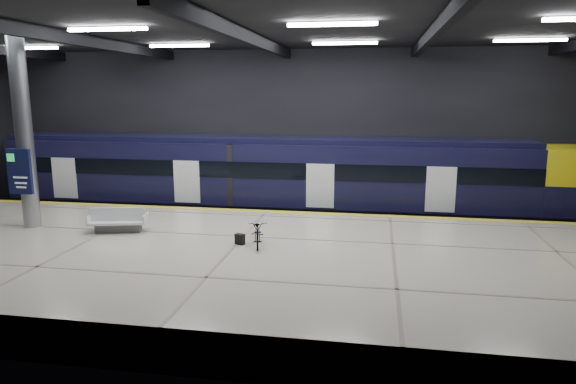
# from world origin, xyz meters

# --- Properties ---
(ground) EXTENTS (30.00, 30.00, 0.00)m
(ground) POSITION_xyz_m (0.00, 0.00, 0.00)
(ground) COLOR black
(ground) RESTS_ON ground
(room_shell) EXTENTS (30.10, 16.10, 8.05)m
(room_shell) POSITION_xyz_m (-0.00, 0.00, 5.72)
(room_shell) COLOR black
(room_shell) RESTS_ON ground
(platform) EXTENTS (30.00, 11.00, 1.10)m
(platform) POSITION_xyz_m (0.00, -2.50, 0.55)
(platform) COLOR beige
(platform) RESTS_ON ground
(safety_strip) EXTENTS (30.00, 0.40, 0.01)m
(safety_strip) POSITION_xyz_m (0.00, 2.75, 1.11)
(safety_strip) COLOR yellow
(safety_strip) RESTS_ON platform
(rails) EXTENTS (30.00, 1.52, 0.16)m
(rails) POSITION_xyz_m (0.00, 5.50, 0.08)
(rails) COLOR gray
(rails) RESTS_ON ground
(train) EXTENTS (29.40, 2.84, 3.79)m
(train) POSITION_xyz_m (0.86, 5.50, 2.06)
(train) COLOR black
(train) RESTS_ON ground
(bench) EXTENTS (2.12, 1.27, 0.87)m
(bench) POSITION_xyz_m (-4.52, -1.17, 1.41)
(bench) COLOR #595B60
(bench) RESTS_ON platform
(bicycle) EXTENTS (0.95, 1.75, 0.87)m
(bicycle) POSITION_xyz_m (0.72, -1.94, 1.54)
(bicycle) COLOR #99999E
(bicycle) RESTS_ON platform
(pannier_bag) EXTENTS (0.35, 0.28, 0.35)m
(pannier_bag) POSITION_xyz_m (0.12, -1.94, 1.28)
(pannier_bag) COLOR black
(pannier_bag) RESTS_ON platform
(info_column) EXTENTS (0.90, 0.78, 6.90)m
(info_column) POSITION_xyz_m (-8.00, -1.03, 4.46)
(info_column) COLOR #9EA0A5
(info_column) RESTS_ON platform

